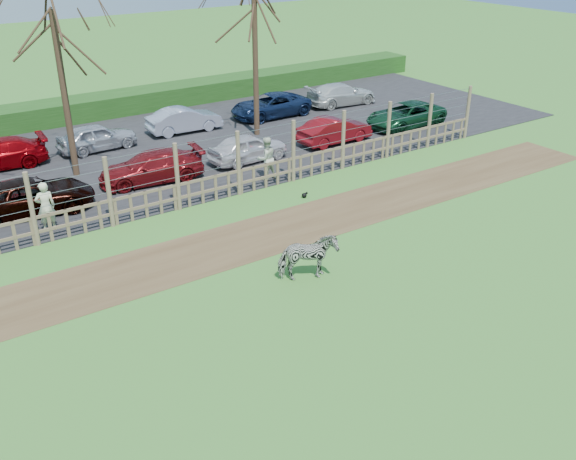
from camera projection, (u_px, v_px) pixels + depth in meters
ground at (310, 309)px, 17.25m from camera, size 120.00×120.00×0.00m
dirt_strip at (227, 246)px, 20.60m from camera, size 34.00×2.80×0.01m
asphalt at (115, 159)px, 28.03m from camera, size 44.00×13.00×0.04m
hedge at (65, 111)px, 33.00m from camera, size 46.00×2.00×1.10m
fence at (178, 189)px, 22.85m from camera, size 30.16×0.16×2.50m
tree_mid at (58, 55)px, 24.16m from camera, size 4.80×4.80×6.83m
tree_right at (255, 23)px, 28.92m from camera, size 4.80×4.80×7.35m
zebra at (308, 258)px, 18.39m from camera, size 1.85×1.30×1.42m
visitor_a at (46, 207)px, 21.19m from camera, size 0.66×0.46×1.72m
visitor_b at (266, 158)px, 25.46m from camera, size 0.84×0.65×1.72m
crow at (304, 195)px, 24.14m from camera, size 0.25×0.19×0.21m
car_2 at (31, 196)px, 22.67m from camera, size 4.54×2.55×1.20m
car_3 at (151, 167)px, 25.33m from camera, size 4.31×2.17×1.20m
car_4 at (248, 148)px, 27.47m from camera, size 3.58×1.58×1.20m
car_5 at (335, 130)px, 29.76m from camera, size 3.67×1.34×1.20m
car_6 at (406, 115)px, 32.08m from camera, size 4.39×2.15×1.20m
car_10 at (97, 137)px, 28.83m from camera, size 3.59×1.59×1.20m
car_11 at (184, 120)px, 31.30m from camera, size 3.69×1.42×1.20m
car_12 at (271, 105)px, 33.73m from camera, size 4.32×2.00×1.20m
car_13 at (341, 94)px, 35.90m from camera, size 4.24×1.95×1.20m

